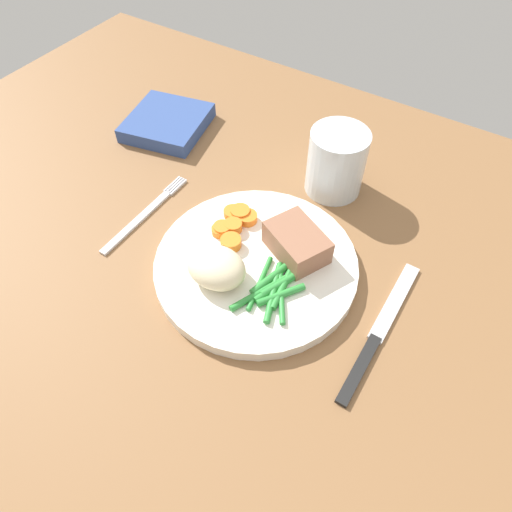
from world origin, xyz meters
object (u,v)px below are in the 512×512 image
dinner_plate (256,265)px  meat_portion (297,243)px  fork (145,214)px  napkin (167,123)px  water_glass (336,166)px  knife (378,332)px

dinner_plate → meat_portion: size_ratio=3.30×
fork → napkin: napkin is taller
fork → dinner_plate: bearing=2.1°
meat_portion → napkin: 33.23cm
meat_portion → water_glass: water_glass is taller
water_glass → knife: bearing=-51.1°
dinner_plate → water_glass: 18.59cm
fork → meat_portion: bearing=12.5°
meat_portion → fork: (-21.05, -4.16, -3.11)cm
meat_portion → dinner_plate: bearing=-130.6°
dinner_plate → fork: 17.72cm
meat_portion → knife: size_ratio=0.37×
fork → water_glass: bearing=45.5°
water_glass → meat_portion: bearing=-82.1°
knife → water_glass: 24.14cm
dinner_plate → napkin: napkin is taller
dinner_plate → knife: (16.34, -0.29, -0.60)cm
dinner_plate → knife: bearing=-1.0°
knife → napkin: (-43.65, 16.81, 0.94)cm
meat_portion → water_glass: 14.53cm
dinner_plate → meat_portion: 5.72cm
fork → water_glass: size_ratio=1.80×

